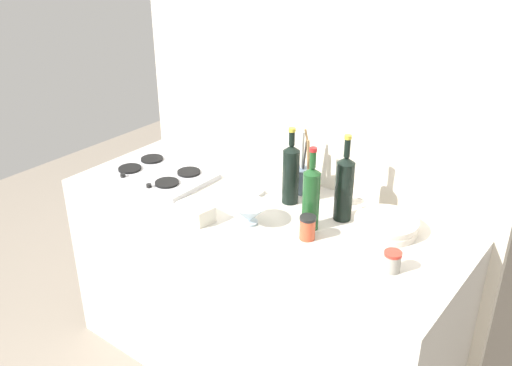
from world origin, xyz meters
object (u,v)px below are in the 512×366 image
plate_stack (386,225)px  butter_dish (196,212)px  stovetop_hob (159,173)px  condiment_jar_spare (341,197)px  wine_bottle_mid_right (311,197)px  condiment_jar_rear (307,228)px  wine_bottle_leftmost (344,187)px  mixing_bowl (249,213)px  wine_bottle_mid_left (291,173)px  utensil_crock (305,178)px  cutting_board (236,194)px  condiment_jar_front (392,261)px

plate_stack → butter_dish: size_ratio=1.72×
stovetop_hob → condiment_jar_spare: 0.89m
wine_bottle_mid_right → condiment_jar_rear: 0.13m
butter_dish → condiment_jar_spare: 0.63m
wine_bottle_leftmost → wine_bottle_mid_right: (-0.07, -0.14, -0.01)m
wine_bottle_mid_right → mixing_bowl: size_ratio=2.22×
wine_bottle_leftmost → wine_bottle_mid_left: (-0.26, -0.01, -0.01)m
plate_stack → utensil_crock: 0.46m
plate_stack → condiment_jar_spare: size_ratio=3.57×
wine_bottle_mid_right → cutting_board: 0.44m
condiment_jar_spare → cutting_board: bearing=-153.5°
wine_bottle_mid_left → condiment_jar_front: 0.63m
condiment_jar_front → mixing_bowl: bearing=-175.5°
wine_bottle_leftmost → condiment_jar_spare: bearing=122.3°
wine_bottle_mid_left → condiment_jar_spare: size_ratio=4.73×
plate_stack → condiment_jar_front: condiment_jar_front is taller
wine_bottle_mid_left → wine_bottle_mid_right: bearing=-35.2°
utensil_crock → condiment_jar_front: bearing=-29.1°
stovetop_hob → mixing_bowl: mixing_bowl is taller
plate_stack → cutting_board: plate_stack is taller
condiment_jar_front → wine_bottle_mid_right: bearing=169.1°
plate_stack → cutting_board: 0.68m
wine_bottle_leftmost → plate_stack: bearing=4.8°
stovetop_hob → wine_bottle_mid_right: size_ratio=1.45×
utensil_crock → condiment_jar_front: 0.67m
plate_stack → wine_bottle_mid_left: (-0.44, -0.03, 0.11)m
wine_bottle_mid_right → condiment_jar_rear: bearing=-64.7°
plate_stack → mixing_bowl: (-0.47, -0.28, 0.02)m
cutting_board → condiment_jar_rear: bearing=-13.8°
stovetop_hob → cutting_board: (0.42, 0.07, -0.00)m
wine_bottle_leftmost → wine_bottle_mid_right: bearing=-114.5°
stovetop_hob → plate_stack: (1.10, 0.19, 0.01)m
plate_stack → mixing_bowl: 0.55m
condiment_jar_front → cutting_board: (-0.81, 0.11, -0.03)m
wine_bottle_leftmost → wine_bottle_mid_left: size_ratio=1.08×
plate_stack → condiment_jar_front: (0.14, -0.24, 0.01)m
condiment_jar_rear → utensil_crock: bearing=124.8°
cutting_board → wine_bottle_leftmost: bearing=12.8°
mixing_bowl → condiment_jar_spare: mixing_bowl is taller
butter_dish → condiment_jar_front: bearing=10.7°
stovetop_hob → condiment_jar_front: condiment_jar_front is taller
butter_dish → cutting_board: bearing=90.9°
utensil_crock → cutting_board: (-0.23, -0.21, -0.06)m
wine_bottle_mid_left → condiment_jar_rear: (0.23, -0.21, -0.09)m
wine_bottle_mid_left → condiment_jar_front: wine_bottle_mid_left is taller
plate_stack → mixing_bowl: mixing_bowl is taller
butter_dish → condiment_jar_front: 0.82m
mixing_bowl → condiment_jar_front: (0.61, 0.05, -0.01)m
condiment_jar_spare → wine_bottle_mid_left: bearing=-150.1°
wine_bottle_leftmost → condiment_jar_front: wine_bottle_leftmost is taller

